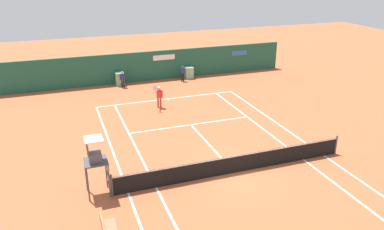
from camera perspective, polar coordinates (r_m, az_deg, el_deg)
name	(u,v)px	position (r m, az deg, el deg)	size (l,w,h in m)	color
ground_plane	(230,167)	(19.87, 5.57, -7.65)	(80.00, 80.00, 0.01)	#B25633
tennis_net	(235,163)	(19.17, 6.36, -7.11)	(12.10, 0.10, 1.07)	#4C4C51
sponsor_back_wall	(150,67)	(33.94, -6.18, 7.11)	(25.00, 1.02, 2.55)	#1E5642
umpire_chair	(95,159)	(17.33, -14.08, -6.26)	(1.00, 1.00, 2.74)	#47474C
player_bench	(108,229)	(15.24, -12.33, -16.02)	(0.54, 1.32, 0.88)	#38383D
player_on_baseline	(159,95)	(27.38, -4.88, 2.92)	(0.76, 0.63, 1.78)	red
ball_kid_left_post	(123,78)	(32.37, -10.19, 5.34)	(0.45, 0.19, 1.36)	black
ball_kid_right_post	(183,72)	(33.57, -1.41, 6.28)	(0.45, 0.22, 1.37)	black
tennis_ball_by_sideline	(138,110)	(27.29, -7.89, 0.72)	(0.07, 0.07, 0.07)	#CCE033
tennis_ball_near_service_line	(172,106)	(27.81, -2.92, 1.31)	(0.07, 0.07, 0.07)	#CCE033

